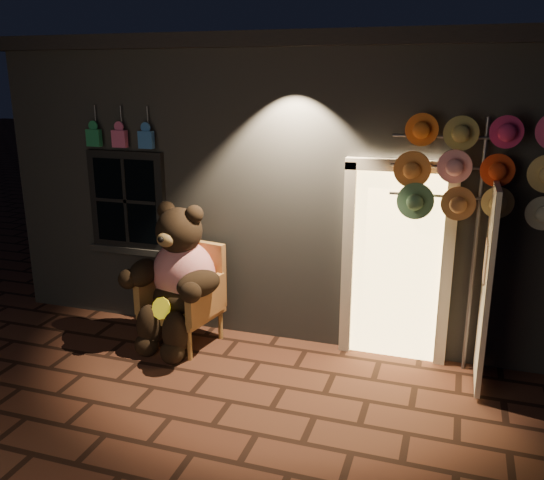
% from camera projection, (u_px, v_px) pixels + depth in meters
% --- Properties ---
extents(ground, '(60.00, 60.00, 0.00)m').
position_uv_depth(ground, '(230.00, 401.00, 5.52)').
color(ground, '#522D1F').
rests_on(ground, ground).
extents(shop_building, '(7.30, 5.95, 3.51)m').
position_uv_depth(shop_building, '(327.00, 163.00, 8.69)').
color(shop_building, slate).
rests_on(shop_building, ground).
extents(wicker_armchair, '(0.91, 0.85, 1.16)m').
position_uv_depth(wicker_armchair, '(186.00, 294.00, 6.66)').
color(wicker_armchair, '#A88541').
rests_on(wicker_armchair, ground).
extents(teddy_bear, '(1.20, 1.03, 1.68)m').
position_uv_depth(teddy_bear, '(178.00, 278.00, 6.47)').
color(teddy_bear, red).
rests_on(teddy_bear, ground).
extents(hat_rack, '(1.59, 0.22, 2.66)m').
position_uv_depth(hat_rack, '(479.00, 172.00, 5.48)').
color(hat_rack, '#59595E').
rests_on(hat_rack, ground).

